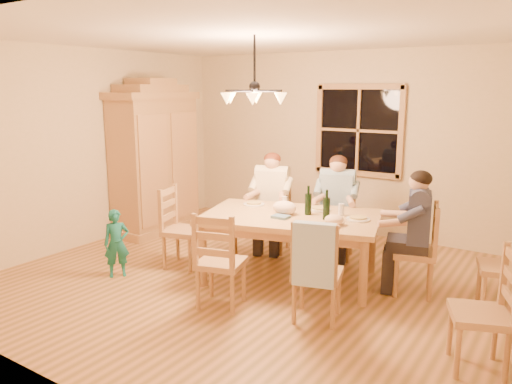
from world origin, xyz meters
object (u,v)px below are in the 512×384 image
Objects in this scene: wine_bottle_b at (327,205)px; chair_spare_front at (478,333)px; child at (117,243)px; chair_far_right at (336,234)px; chair_far_left at (272,229)px; chair_end_right at (414,266)px; dining_table at (291,223)px; chair_near_right at (317,289)px; chair_near_left at (221,277)px; chandelier at (255,96)px; chair_end_left at (183,243)px; wine_bottle_a at (308,200)px; armoire at (155,162)px; chair_spare_back at (501,283)px; adult_plaid_man at (337,194)px; adult_slate_man at (417,217)px; adult_woman at (272,190)px.

wine_bottle_b is 0.33× the size of chair_spare_front.
chair_far_right is at bearing -4.11° from child.
chair_far_left is 1.00× the size of chair_end_right.
dining_table is 1.10m from chair_near_right.
dining_table is at bearing 90.00° from chair_end_right.
wine_bottle_b is (1.14, -0.73, 0.62)m from chair_far_left.
chair_far_right is at bearing 93.37° from chair_near_right.
chair_near_left is 1.25× the size of child.
chair_far_left is at bearing 133.41° from dining_table.
chair_near_right is 1.00× the size of chair_end_right.
chair_end_right reaches higher than dining_table.
wine_bottle_b is 2.45m from child.
chair_end_left is (-0.99, -0.08, -1.77)m from chandelier.
wine_bottle_a is at bearing 128.18° from chair_far_left.
armoire reaches higher than chair_spare_back.
dining_table is at bearing -13.35° from armoire.
chair_end_left is 1.00× the size of chair_spare_front.
chair_end_left is at bearing -164.48° from dining_table.
armoire reaches higher than chair_far_left.
chair_end_right is at bearing 20.84° from wine_bottle_b.
dining_table is at bearing -176.37° from wine_bottle_b.
adult_plaid_man is 0.88× the size of chair_spare_front.
chair_end_left is 1.00× the size of chair_end_right.
chair_near_left is at bearing 64.80° from adult_plaid_man.
chair_spare_front is (1.72, -0.88, -0.62)m from wine_bottle_b.
chair_near_left is (0.49, -1.77, 0.00)m from chair_far_left.
child is (-2.44, -0.28, 0.09)m from chair_near_right.
adult_plaid_man is (0.00, -0.00, 0.54)m from chair_far_right.
chair_spare_front is (4.87, -1.50, -0.75)m from armoire.
dining_table is 2.75× the size of child.
adult_slate_man is (1.30, 0.36, 0.18)m from dining_table.
chair_far_left is 1.00× the size of chair_far_right.
dining_table is 6.63× the size of wine_bottle_a.
armoire is 2.32× the size of chair_near_right.
chair_end_left is at bearing 46.74° from adult_woman.
chair_near_right is 1.13× the size of adult_plaid_man.
chair_far_left is at bearing 147.36° from wine_bottle_b.
armoire is 2.32× the size of chair_end_left.
chandelier is at bearing 55.93° from adult_plaid_man.
chair_near_left is 1.00× the size of chair_spare_front.
chair_near_right is 1.04m from wine_bottle_b.
wine_bottle_b is (3.15, -0.62, -0.13)m from armoire.
chair_near_right is 1.26m from chair_end_right.
armoire is 2.32× the size of chair_far_right.
dining_table is 2.20m from chair_spare_back.
chair_near_right is at bearing 93.37° from adult_plaid_man.
chair_near_right is 3.00× the size of wine_bottle_b.
chair_spare_front and chair_spare_back have the same top height.
chair_far_right and chair_near_right have the same top height.
armoire is 3.79m from chair_near_right.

